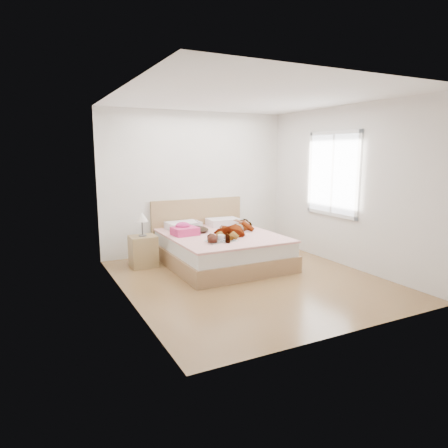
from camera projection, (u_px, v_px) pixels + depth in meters
name	position (u px, v px, depth m)	size (l,w,h in m)	color
ground	(250.00, 279.00, 5.92)	(4.00, 4.00, 0.00)	#55361A
woman	(235.00, 227.00, 6.73)	(0.59, 1.56, 0.22)	silver
hair	(193.00, 229.00, 6.88)	(0.48, 0.59, 0.09)	black
phone	(198.00, 221.00, 6.85)	(0.05, 0.10, 0.01)	silver
room_shell	(333.00, 174.00, 6.70)	(4.00, 4.00, 4.00)	white
bed	(219.00, 247.00, 6.78)	(1.80, 2.08, 1.00)	olive
towel	(184.00, 230.00, 6.59)	(0.43, 0.36, 0.21)	#DB3B61
magazine	(221.00, 241.00, 6.13)	(0.46, 0.31, 0.03)	white
coffee_mug	(221.00, 238.00, 6.11)	(0.14, 0.12, 0.11)	white
plush_toy	(213.00, 239.00, 5.99)	(0.21, 0.27, 0.13)	black
nightstand	(143.00, 249.00, 6.54)	(0.42, 0.38, 0.90)	olive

